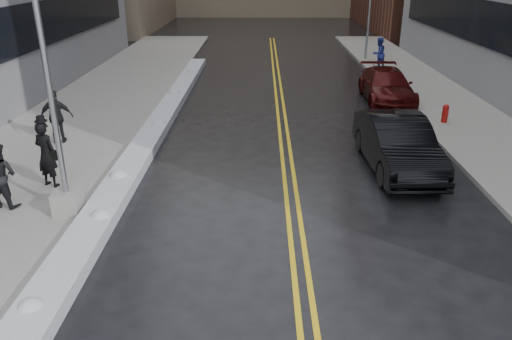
{
  "coord_description": "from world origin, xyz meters",
  "views": [
    {
      "loc": [
        1.65,
        -9.37,
        6.12
      ],
      "look_at": [
        1.51,
        2.15,
        1.3
      ],
      "focal_mm": 35.0,
      "sensor_mm": 36.0,
      "label": 1
    }
  ],
  "objects_px": {
    "pedestrian_b": "(0,175)",
    "pedestrian_d": "(57,117)",
    "pedestrian_east": "(379,54)",
    "car_maroon": "(387,86)",
    "lamppost": "(55,124)",
    "traffic_signal": "(370,8)",
    "car_black": "(397,144)",
    "pedestrian_fedora": "(46,154)",
    "fire_hydrant": "(445,112)"
  },
  "relations": [
    {
      "from": "pedestrian_fedora",
      "to": "pedestrian_d",
      "type": "relative_size",
      "value": 1.01
    },
    {
      "from": "traffic_signal",
      "to": "car_maroon",
      "type": "xyz_separation_m",
      "value": [
        -1.0,
        -10.24,
        -2.66
      ]
    },
    {
      "from": "car_black",
      "to": "car_maroon",
      "type": "relative_size",
      "value": 0.99
    },
    {
      "from": "pedestrian_east",
      "to": "car_maroon",
      "type": "height_order",
      "value": "pedestrian_east"
    },
    {
      "from": "car_maroon",
      "to": "lamppost",
      "type": "bearing_deg",
      "value": -130.91
    },
    {
      "from": "pedestrian_fedora",
      "to": "car_black",
      "type": "relative_size",
      "value": 0.38
    },
    {
      "from": "traffic_signal",
      "to": "pedestrian_d",
      "type": "height_order",
      "value": "traffic_signal"
    },
    {
      "from": "pedestrian_fedora",
      "to": "lamppost",
      "type": "bearing_deg",
      "value": 145.39
    },
    {
      "from": "pedestrian_b",
      "to": "car_maroon",
      "type": "height_order",
      "value": "pedestrian_b"
    },
    {
      "from": "pedestrian_fedora",
      "to": "pedestrian_east",
      "type": "relative_size",
      "value": 1.02
    },
    {
      "from": "lamppost",
      "to": "fire_hydrant",
      "type": "height_order",
      "value": "lamppost"
    },
    {
      "from": "lamppost",
      "to": "pedestrian_east",
      "type": "height_order",
      "value": "lamppost"
    },
    {
      "from": "lamppost",
      "to": "pedestrian_d",
      "type": "distance_m",
      "value": 6.03
    },
    {
      "from": "lamppost",
      "to": "car_black",
      "type": "bearing_deg",
      "value": 20.51
    },
    {
      "from": "lamppost",
      "to": "car_maroon",
      "type": "xyz_separation_m",
      "value": [
        10.8,
        11.76,
        -1.79
      ]
    },
    {
      "from": "lamppost",
      "to": "car_black",
      "type": "xyz_separation_m",
      "value": [
        9.22,
        3.45,
        -1.7
      ]
    },
    {
      "from": "traffic_signal",
      "to": "pedestrian_fedora",
      "type": "bearing_deg",
      "value": -122.46
    },
    {
      "from": "traffic_signal",
      "to": "car_black",
      "type": "relative_size",
      "value": 1.18
    },
    {
      "from": "lamppost",
      "to": "car_black",
      "type": "height_order",
      "value": "lamppost"
    },
    {
      "from": "traffic_signal",
      "to": "pedestrian_fedora",
      "type": "xyz_separation_m",
      "value": [
        -12.92,
        -20.32,
        -2.29
      ]
    },
    {
      "from": "traffic_signal",
      "to": "car_maroon",
      "type": "bearing_deg",
      "value": -95.58
    },
    {
      "from": "pedestrian_fedora",
      "to": "pedestrian_b",
      "type": "xyz_separation_m",
      "value": [
        -0.69,
        -1.31,
        -0.08
      ]
    },
    {
      "from": "traffic_signal",
      "to": "pedestrian_east",
      "type": "relative_size",
      "value": 3.2
    },
    {
      "from": "traffic_signal",
      "to": "pedestrian_d",
      "type": "bearing_deg",
      "value": -130.27
    },
    {
      "from": "pedestrian_d",
      "to": "traffic_signal",
      "type": "bearing_deg",
      "value": -141.43
    },
    {
      "from": "traffic_signal",
      "to": "car_black",
      "type": "bearing_deg",
      "value": -97.92
    },
    {
      "from": "fire_hydrant",
      "to": "car_maroon",
      "type": "height_order",
      "value": "car_maroon"
    },
    {
      "from": "pedestrian_b",
      "to": "pedestrian_east",
      "type": "relative_size",
      "value": 0.94
    },
    {
      "from": "pedestrian_b",
      "to": "pedestrian_east",
      "type": "bearing_deg",
      "value": -112.7
    },
    {
      "from": "fire_hydrant",
      "to": "pedestrian_fedora",
      "type": "xyz_separation_m",
      "value": [
        -13.42,
        -6.32,
        0.56
      ]
    },
    {
      "from": "pedestrian_fedora",
      "to": "car_maroon",
      "type": "height_order",
      "value": "pedestrian_fedora"
    },
    {
      "from": "pedestrian_b",
      "to": "pedestrian_d",
      "type": "height_order",
      "value": "pedestrian_d"
    },
    {
      "from": "fire_hydrant",
      "to": "pedestrian_b",
      "type": "distance_m",
      "value": 16.05
    },
    {
      "from": "pedestrian_d",
      "to": "car_maroon",
      "type": "xyz_separation_m",
      "value": [
        13.06,
        6.35,
        -0.35
      ]
    },
    {
      "from": "lamppost",
      "to": "pedestrian_b",
      "type": "height_order",
      "value": "lamppost"
    },
    {
      "from": "traffic_signal",
      "to": "car_maroon",
      "type": "height_order",
      "value": "traffic_signal"
    },
    {
      "from": "pedestrian_b",
      "to": "pedestrian_d",
      "type": "xyz_separation_m",
      "value": [
        -0.45,
        5.03,
        0.07
      ]
    },
    {
      "from": "lamppost",
      "to": "pedestrian_b",
      "type": "xyz_separation_m",
      "value": [
        -1.81,
        0.37,
        -1.5
      ]
    },
    {
      "from": "pedestrian_fedora",
      "to": "car_black",
      "type": "distance_m",
      "value": 10.49
    },
    {
      "from": "pedestrian_b",
      "to": "pedestrian_east",
      "type": "xyz_separation_m",
      "value": [
        13.69,
        18.27,
        0.06
      ]
    },
    {
      "from": "fire_hydrant",
      "to": "car_maroon",
      "type": "xyz_separation_m",
      "value": [
        -1.5,
        3.76,
        0.2
      ]
    },
    {
      "from": "pedestrian_b",
      "to": "pedestrian_fedora",
      "type": "bearing_deg",
      "value": -103.64
    },
    {
      "from": "pedestrian_east",
      "to": "car_black",
      "type": "bearing_deg",
      "value": 45.05
    },
    {
      "from": "pedestrian_b",
      "to": "lamppost",
      "type": "bearing_deg",
      "value": -177.55
    },
    {
      "from": "fire_hydrant",
      "to": "traffic_signal",
      "type": "relative_size",
      "value": 0.12
    },
    {
      "from": "traffic_signal",
      "to": "pedestrian_d",
      "type": "relative_size",
      "value": 3.17
    },
    {
      "from": "pedestrian_east",
      "to": "car_maroon",
      "type": "xyz_separation_m",
      "value": [
        -1.08,
        -6.89,
        -0.34
      ]
    },
    {
      "from": "car_maroon",
      "to": "pedestrian_d",
      "type": "bearing_deg",
      "value": -152.41
    },
    {
      "from": "fire_hydrant",
      "to": "car_black",
      "type": "distance_m",
      "value": 5.5
    },
    {
      "from": "pedestrian_b",
      "to": "car_black",
      "type": "relative_size",
      "value": 0.35
    }
  ]
}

